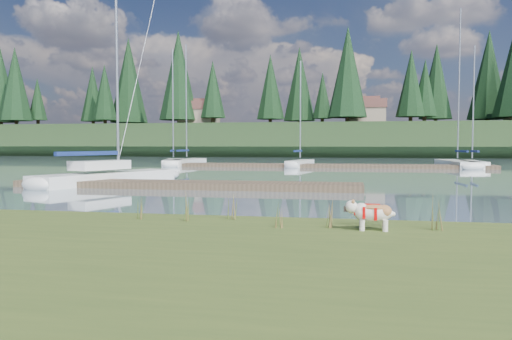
# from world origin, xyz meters

# --- Properties ---
(ground) EXTENTS (200.00, 200.00, 0.00)m
(ground) POSITION_xyz_m (0.00, 30.00, 0.00)
(ground) COLOR gray
(ground) RESTS_ON ground
(bank) EXTENTS (60.00, 9.00, 0.35)m
(bank) POSITION_xyz_m (0.00, -6.00, 0.17)
(bank) COLOR #3F501E
(bank) RESTS_ON ground
(ridge) EXTENTS (200.00, 20.00, 5.00)m
(ridge) POSITION_xyz_m (0.00, 73.00, 2.50)
(ridge) COLOR black
(ridge) RESTS_ON ground
(bulldog) EXTENTS (0.93, 0.41, 0.56)m
(bulldog) POSITION_xyz_m (3.82, -2.88, 0.70)
(bulldog) COLOR silver
(bulldog) RESTS_ON bank
(sailboat_main) EXTENTS (4.98, 9.24, 13.21)m
(sailboat_main) POSITION_xyz_m (-8.44, 11.41, 0.42)
(sailboat_main) COLOR white
(sailboat_main) RESTS_ON ground
(dock_near) EXTENTS (16.00, 2.00, 0.30)m
(dock_near) POSITION_xyz_m (-4.00, 9.00, 0.15)
(dock_near) COLOR #4C3D2C
(dock_near) RESTS_ON ground
(dock_far) EXTENTS (26.00, 2.20, 0.30)m
(dock_far) POSITION_xyz_m (2.00, 30.00, 0.15)
(dock_far) COLOR #4C3D2C
(dock_far) RESTS_ON ground
(sailboat_bg_0) EXTENTS (3.34, 7.55, 10.83)m
(sailboat_bg_0) POSITION_xyz_m (-12.87, 32.07, 0.32)
(sailboat_bg_0) COLOR white
(sailboat_bg_0) RESTS_ON ground
(sailboat_bg_1) EXTENTS (1.94, 7.75, 11.49)m
(sailboat_bg_1) POSITION_xyz_m (-11.77, 33.30, 0.33)
(sailboat_bg_1) COLOR white
(sailboat_bg_1) RESTS_ON ground
(sailboat_bg_2) EXTENTS (2.25, 6.22, 9.38)m
(sailboat_bg_2) POSITION_xyz_m (-0.79, 31.76, 0.33)
(sailboat_bg_2) COLOR white
(sailboat_bg_2) RESTS_ON ground
(sailboat_bg_3) EXTENTS (2.55, 9.57, 13.72)m
(sailboat_bg_3) POSITION_xyz_m (12.53, 33.80, 0.32)
(sailboat_bg_3) COLOR white
(sailboat_bg_3) RESTS_ON ground
(sailboat_bg_4) EXTENTS (1.42, 7.00, 10.42)m
(sailboat_bg_4) POSITION_xyz_m (13.66, 32.98, 0.33)
(sailboat_bg_4) COLOR white
(sailboat_bg_4) RESTS_ON ground
(weed_0) EXTENTS (0.17, 0.14, 0.64)m
(weed_0) POSITION_xyz_m (-0.03, -2.47, 0.62)
(weed_0) COLOR #475B23
(weed_0) RESTS_ON bank
(weed_1) EXTENTS (0.17, 0.14, 0.55)m
(weed_1) POSITION_xyz_m (0.87, -2.07, 0.58)
(weed_1) COLOR #475B23
(weed_1) RESTS_ON bank
(weed_2) EXTENTS (0.17, 0.14, 0.64)m
(weed_2) POSITION_xyz_m (3.05, -2.73, 0.62)
(weed_2) COLOR #475B23
(weed_2) RESTS_ON bank
(weed_3) EXTENTS (0.17, 0.14, 0.47)m
(weed_3) POSITION_xyz_m (-1.18, -2.39, 0.55)
(weed_3) COLOR #475B23
(weed_3) RESTS_ON bank
(weed_4) EXTENTS (0.17, 0.14, 0.50)m
(weed_4) POSITION_xyz_m (2.04, -2.95, 0.56)
(weed_4) COLOR #475B23
(weed_4) RESTS_ON bank
(weed_5) EXTENTS (0.17, 0.14, 0.72)m
(weed_5) POSITION_xyz_m (5.01, -2.62, 0.65)
(weed_5) COLOR #475B23
(weed_5) RESTS_ON bank
(mud_lip) EXTENTS (60.00, 0.50, 0.14)m
(mud_lip) POSITION_xyz_m (0.00, -1.60, 0.07)
(mud_lip) COLOR #33281C
(mud_lip) RESTS_ON ground
(conifer_0) EXTENTS (5.72, 5.72, 14.15)m
(conifer_0) POSITION_xyz_m (-55.00, 67.00, 12.64)
(conifer_0) COLOR #382619
(conifer_0) RESTS_ON ridge
(conifer_1) EXTENTS (4.40, 4.40, 11.30)m
(conifer_1) POSITION_xyz_m (-40.00, 71.00, 11.28)
(conifer_1) COLOR #382619
(conifer_1) RESTS_ON ridge
(conifer_2) EXTENTS (6.60, 6.60, 16.05)m
(conifer_2) POSITION_xyz_m (-25.00, 68.00, 13.54)
(conifer_2) COLOR #382619
(conifer_2) RESTS_ON ridge
(conifer_3) EXTENTS (4.84, 4.84, 12.25)m
(conifer_3) POSITION_xyz_m (-10.00, 72.00, 11.74)
(conifer_3) COLOR #382619
(conifer_3) RESTS_ON ridge
(conifer_4) EXTENTS (6.16, 6.16, 15.10)m
(conifer_4) POSITION_xyz_m (3.00, 66.00, 13.09)
(conifer_4) COLOR #382619
(conifer_4) RESTS_ON ridge
(conifer_5) EXTENTS (3.96, 3.96, 10.35)m
(conifer_5) POSITION_xyz_m (15.00, 70.00, 10.83)
(conifer_5) COLOR #382619
(conifer_5) RESTS_ON ridge
(house_0) EXTENTS (6.30, 5.30, 4.65)m
(house_0) POSITION_xyz_m (-22.00, 70.00, 7.31)
(house_0) COLOR gray
(house_0) RESTS_ON ridge
(house_1) EXTENTS (6.30, 5.30, 4.65)m
(house_1) POSITION_xyz_m (6.00, 71.00, 7.31)
(house_1) COLOR gray
(house_1) RESTS_ON ridge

